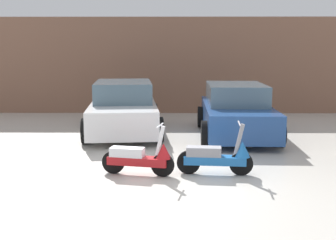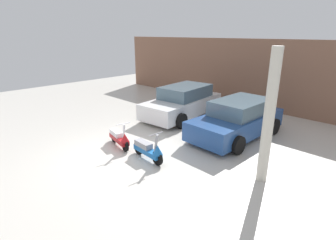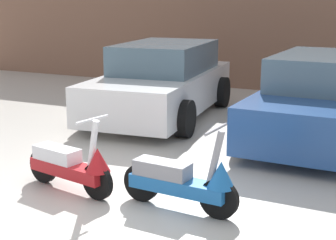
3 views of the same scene
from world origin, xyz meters
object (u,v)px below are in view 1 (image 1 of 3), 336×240
at_px(scooter_front_left, 141,157).
at_px(car_rear_left, 124,108).
at_px(scooter_front_right, 218,156).
at_px(car_rear_center, 236,111).

relative_size(scooter_front_left, car_rear_left, 0.32).
distance_m(scooter_front_left, scooter_front_right, 1.51).
bearing_deg(car_rear_left, scooter_front_right, 23.16).
height_order(scooter_front_right, car_rear_left, car_rear_left).
distance_m(scooter_front_left, car_rear_center, 4.60).
bearing_deg(scooter_front_right, scooter_front_left, -173.16).
relative_size(scooter_front_left, car_rear_center, 0.33).
xyz_separation_m(car_rear_left, car_rear_center, (3.26, -0.44, -0.02)).
bearing_deg(car_rear_left, scooter_front_left, 5.30).
relative_size(scooter_front_right, car_rear_center, 0.34).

